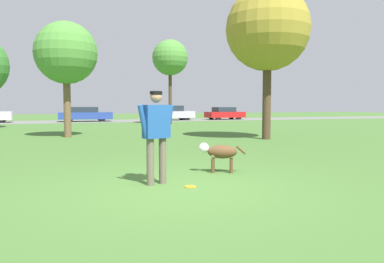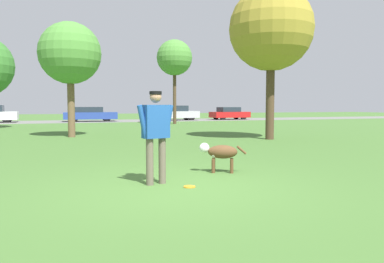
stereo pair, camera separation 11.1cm
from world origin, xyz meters
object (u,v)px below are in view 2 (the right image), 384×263
at_px(tree_mid_center, 70,54).
at_px(tree_far_right, 174,58).
at_px(person, 156,129).
at_px(parked_car_silver, 176,113).
at_px(parked_car_blue, 90,114).
at_px(tree_near_right, 271,29).
at_px(parked_car_red, 229,113).
at_px(dog, 220,153).
at_px(frisbee, 189,187).

relative_size(tree_mid_center, tree_far_right, 0.79).
relative_size(person, parked_car_silver, 0.40).
bearing_deg(parked_car_silver, tree_mid_center, -122.27).
distance_m(parked_car_blue, parked_car_silver, 7.98).
bearing_deg(tree_near_right, tree_mid_center, 152.77).
bearing_deg(parked_car_silver, parked_car_red, -1.40).
xyz_separation_m(person, tree_mid_center, (-1.03, 10.99, 2.68)).
distance_m(tree_mid_center, tree_near_right, 8.68).
bearing_deg(tree_mid_center, parked_car_blue, 82.65).
relative_size(tree_far_right, parked_car_blue, 1.39).
distance_m(tree_mid_center, parked_car_silver, 19.70).
bearing_deg(dog, frisbee, 72.73).
height_order(person, frisbee, person).
relative_size(dog, tree_near_right, 0.15).
height_order(frisbee, parked_car_blue, parked_car_blue).
bearing_deg(tree_mid_center, frisbee, -82.48).
bearing_deg(parked_car_red, person, -120.23).
xyz_separation_m(frisbee, parked_car_silver, (8.61, 28.07, 0.68)).
relative_size(tree_mid_center, parked_car_blue, 1.10).
bearing_deg(tree_far_right, parked_car_silver, 71.47).
height_order(person, parked_car_silver, person).
distance_m(frisbee, tree_near_right, 10.68).
relative_size(tree_mid_center, parked_car_red, 1.29).
bearing_deg(person, dog, 8.38).
xyz_separation_m(tree_far_right, parked_car_red, (7.82, 6.70, -4.36)).
bearing_deg(tree_mid_center, tree_near_right, -27.23).
height_order(tree_far_right, parked_car_silver, tree_far_right).
relative_size(frisbee, tree_far_right, 0.03).
bearing_deg(tree_near_right, parked_car_red, 68.74).
bearing_deg(person, tree_near_right, 31.07).
bearing_deg(dog, parked_car_red, -89.64).
xyz_separation_m(tree_mid_center, parked_car_blue, (2.14, 16.56, -3.03)).
bearing_deg(parked_car_silver, tree_near_right, -97.71).
height_order(tree_mid_center, tree_far_right, tree_far_right).
height_order(frisbee, tree_far_right, tree_far_right).
xyz_separation_m(tree_mid_center, parked_car_silver, (10.12, 16.64, -2.97)).
height_order(parked_car_silver, parked_car_red, parked_car_silver).
relative_size(parked_car_blue, parked_car_red, 1.18).
xyz_separation_m(dog, frisbee, (-1.07, -1.12, -0.41)).
relative_size(dog, frisbee, 4.58).
bearing_deg(frisbee, parked_car_blue, 88.72).
bearing_deg(parked_car_blue, parked_car_silver, 2.58).
height_order(parked_car_blue, parked_car_red, parked_car_blue).
bearing_deg(person, frisbee, -58.12).
height_order(tree_mid_center, parked_car_red, tree_mid_center).
height_order(tree_far_right, parked_car_blue, tree_far_right).
bearing_deg(frisbee, tree_mid_center, 97.52).
bearing_deg(frisbee, parked_car_silver, 72.95).
bearing_deg(parked_car_red, tree_far_right, -141.68).
xyz_separation_m(tree_near_right, parked_car_blue, (-5.55, 20.51, -3.86)).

